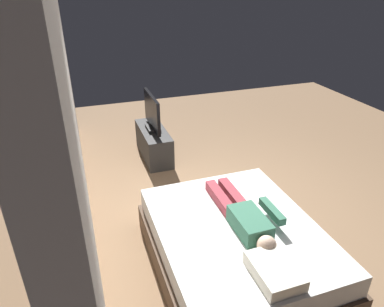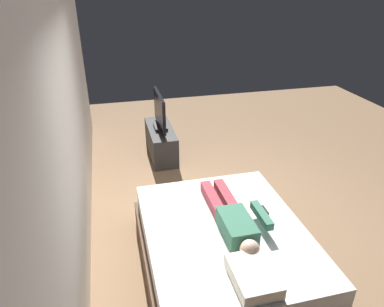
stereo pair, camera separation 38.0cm
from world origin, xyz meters
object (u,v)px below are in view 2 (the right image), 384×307
at_px(remote, 264,210).
at_px(person, 234,219).
at_px(tv_stand, 161,142).
at_px(tv, 160,112).
at_px(pillow, 253,276).
at_px(bed, 224,250).

bearing_deg(remote, person, 110.47).
relative_size(tv_stand, tv, 1.25).
height_order(pillow, person, person).
bearing_deg(pillow, tv_stand, 3.32).
bearing_deg(tv_stand, bed, -175.84).
relative_size(pillow, tv_stand, 0.44).
distance_m(pillow, tv, 3.47).
distance_m(bed, tv_stand, 2.77).
bearing_deg(tv_stand, remote, -164.88).
relative_size(bed, tv, 2.31).
xyz_separation_m(person, remote, (0.15, -0.40, -0.07)).
height_order(bed, pillow, pillow).
bearing_deg(tv, person, -173.88).
distance_m(person, remote, 0.44).
relative_size(person, tv_stand, 1.15).
height_order(person, tv_stand, person).
bearing_deg(tv_stand, person, -173.88).
distance_m(bed, person, 0.37).
relative_size(person, remote, 8.40).
bearing_deg(bed, tv, 4.16).
xyz_separation_m(pillow, person, (0.72, -0.09, 0.02)).
distance_m(bed, remote, 0.60).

